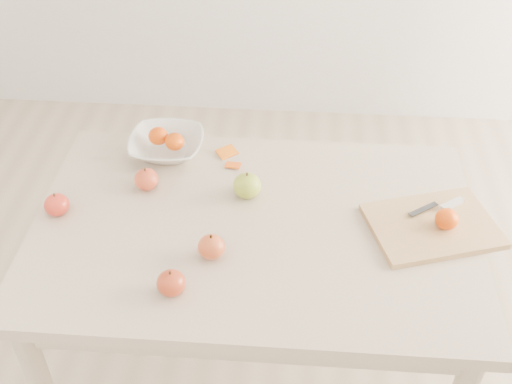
{
  "coord_description": "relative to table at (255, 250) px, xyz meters",
  "views": [
    {
      "loc": [
        0.1,
        -1.27,
        1.92
      ],
      "look_at": [
        0.0,
        0.05,
        0.82
      ],
      "focal_mm": 45.0,
      "sensor_mm": 36.0,
      "label": 1
    }
  ],
  "objects": [
    {
      "name": "board_tangerine",
      "position": [
        0.5,
        0.01,
        0.14
      ],
      "size": [
        0.06,
        0.06,
        0.05
      ],
      "primitive_type": "ellipsoid",
      "color": "#D65207",
      "rests_on": "cutting_board"
    },
    {
      "name": "paring_knife",
      "position": [
        0.52,
        0.09,
        0.12
      ],
      "size": [
        0.16,
        0.09,
        0.01
      ],
      "color": "silver",
      "rests_on": "cutting_board"
    },
    {
      "name": "orange_peel_a",
      "position": [
        -0.11,
        0.31,
        0.1
      ],
      "size": [
        0.07,
        0.07,
        0.01
      ],
      "primitive_type": "cube",
      "rotation": [
        0.21,
        0.0,
        0.68
      ],
      "color": "orange",
      "rests_on": "table"
    },
    {
      "name": "cutting_board",
      "position": [
        0.47,
        0.02,
        0.11
      ],
      "size": [
        0.38,
        0.33,
        0.02
      ],
      "primitive_type": "cube",
      "rotation": [
        0.0,
        0.0,
        0.31
      ],
      "color": "tan",
      "rests_on": "table"
    },
    {
      "name": "apple_red_d",
      "position": [
        -0.54,
        0.0,
        0.13
      ],
      "size": [
        0.07,
        0.07,
        0.06
      ],
      "primitive_type": "ellipsoid",
      "color": "#A60F15",
      "rests_on": "table"
    },
    {
      "name": "bowl_tangerine_far",
      "position": [
        -0.26,
        0.29,
        0.15
      ],
      "size": [
        0.06,
        0.06,
        0.05
      ],
      "primitive_type": "ellipsoid",
      "color": "#DC5507",
      "rests_on": "fruit_bowl"
    },
    {
      "name": "orange_peel_b",
      "position": [
        -0.08,
        0.25,
        0.1
      ],
      "size": [
        0.05,
        0.04,
        0.01
      ],
      "primitive_type": "cube",
      "rotation": [
        -0.14,
        0.0,
        -0.12
      ],
      "color": "#E35710",
      "rests_on": "table"
    },
    {
      "name": "apple_red_a",
      "position": [
        -0.32,
        0.13,
        0.13
      ],
      "size": [
        0.07,
        0.07,
        0.06
      ],
      "primitive_type": "ellipsoid",
      "color": "maroon",
      "rests_on": "table"
    },
    {
      "name": "bowl_tangerine_near",
      "position": [
        -0.32,
        0.31,
        0.15
      ],
      "size": [
        0.06,
        0.06,
        0.05
      ],
      "primitive_type": "ellipsoid",
      "color": "#D44007",
      "rests_on": "fruit_bowl"
    },
    {
      "name": "apple_red_c",
      "position": [
        -0.18,
        -0.26,
        0.13
      ],
      "size": [
        0.07,
        0.07,
        0.06
      ],
      "primitive_type": "ellipsoid",
      "color": "maroon",
      "rests_on": "table"
    },
    {
      "name": "apple_red_e",
      "position": [
        -0.1,
        -0.13,
        0.13
      ],
      "size": [
        0.07,
        0.07,
        0.06
      ],
      "primitive_type": "ellipsoid",
      "color": "#A0271C",
      "rests_on": "table"
    },
    {
      "name": "table",
      "position": [
        0.0,
        0.0,
        0.0
      ],
      "size": [
        1.2,
        0.8,
        0.75
      ],
      "color": "beige",
      "rests_on": "ground"
    },
    {
      "name": "fruit_bowl",
      "position": [
        -0.29,
        0.3,
        0.13
      ],
      "size": [
        0.23,
        0.23,
        0.06
      ],
      "primitive_type": "imported",
      "color": "silver",
      "rests_on": "table"
    },
    {
      "name": "apple_green",
      "position": [
        -0.03,
        0.12,
        0.14
      ],
      "size": [
        0.08,
        0.08,
        0.07
      ],
      "primitive_type": "ellipsoid",
      "color": "olive",
      "rests_on": "table"
    },
    {
      "name": "ground",
      "position": [
        0.0,
        0.0,
        -0.65
      ],
      "size": [
        3.5,
        3.5,
        0.0
      ],
      "primitive_type": "plane",
      "color": "#C6B293",
      "rests_on": "ground"
    }
  ]
}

